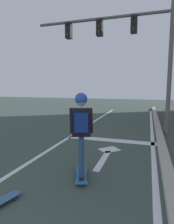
% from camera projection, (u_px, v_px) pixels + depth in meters
% --- Properties ---
extents(lane_line_center, '(0.12, 20.00, 0.01)m').
position_uv_depth(lane_line_center, '(55.00, 146.00, 5.92)').
color(lane_line_center, silver).
rests_on(lane_line_center, ground).
extents(lane_line_curbside, '(0.12, 20.00, 0.01)m').
position_uv_depth(lane_line_curbside, '(154.00, 157.00, 5.03)').
color(lane_line_curbside, silver).
rests_on(lane_line_curbside, ground).
extents(stop_bar, '(3.07, 0.40, 0.01)m').
position_uv_depth(stop_bar, '(111.00, 140.00, 6.60)').
color(stop_bar, silver).
rests_on(stop_bar, ground).
extents(lane_arrow_stem, '(0.16, 1.40, 0.01)m').
position_uv_depth(lane_arrow_stem, '(103.00, 160.00, 4.81)').
color(lane_arrow_stem, silver).
rests_on(lane_arrow_stem, ground).
extents(lane_arrow_head, '(0.71, 0.71, 0.01)m').
position_uv_depth(lane_arrow_head, '(109.00, 149.00, 5.61)').
color(lane_arrow_head, silver).
rests_on(lane_arrow_head, ground).
extents(curb_strip, '(0.24, 24.00, 0.14)m').
position_uv_depth(curb_strip, '(164.00, 155.00, 4.94)').
color(curb_strip, '#A8A494').
rests_on(curb_strip, ground).
extents(skateboard, '(0.48, 0.86, 0.09)m').
position_uv_depth(skateboard, '(81.00, 174.00, 3.87)').
color(skateboard, '#215F95').
rests_on(skateboard, ground).
extents(skater, '(0.44, 0.61, 1.64)m').
position_uv_depth(skater, '(81.00, 124.00, 3.71)').
color(skater, navy).
rests_on(skater, skateboard).
extents(traffic_signal_mast, '(5.54, 0.34, 4.92)m').
position_uv_depth(traffic_signal_mast, '(125.00, 41.00, 7.47)').
color(traffic_signal_mast, '#635D5A').
rests_on(traffic_signal_mast, ground).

